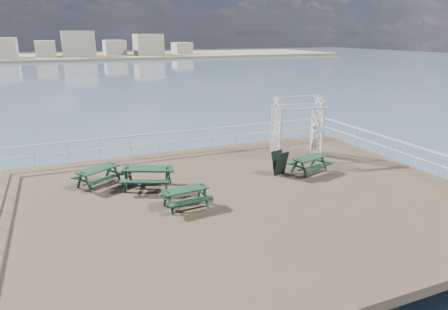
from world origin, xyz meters
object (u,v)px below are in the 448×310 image
picnic_table_a (98,173)px  trellis_arbor (297,129)px  picnic_table_d (186,194)px  picnic_table_c (310,161)px  picnic_table_b (148,173)px  person (315,139)px

picnic_table_a → trellis_arbor: 9.92m
picnic_table_a → trellis_arbor: trellis_arbor is taller
picnic_table_a → picnic_table_d: bearing=-83.4°
picnic_table_c → trellis_arbor: (0.94, 2.59, 0.84)m
picnic_table_a → picnic_table_c: size_ratio=1.12×
picnic_table_a → picnic_table_b: picnic_table_b is taller
picnic_table_c → trellis_arbor: trellis_arbor is taller
picnic_table_b → picnic_table_d: 2.54m
picnic_table_a → person: person is taller
picnic_table_b → person: person is taller
picnic_table_c → picnic_table_a: bearing=151.7°
person → picnic_table_b: bearing=160.2°
picnic_table_b → trellis_arbor: bearing=34.9°
picnic_table_b → picnic_table_d: bearing=-47.0°
picnic_table_b → person: size_ratio=1.53×
trellis_arbor → picnic_table_a: bearing=-166.4°
picnic_table_c → trellis_arbor: bearing=54.2°
picnic_table_b → trellis_arbor: 8.26m
picnic_table_b → picnic_table_c: bearing=15.8°
picnic_table_c → picnic_table_b: bearing=156.6°
picnic_table_c → picnic_table_d: 6.43m
picnic_table_b → trellis_arbor: trellis_arbor is taller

